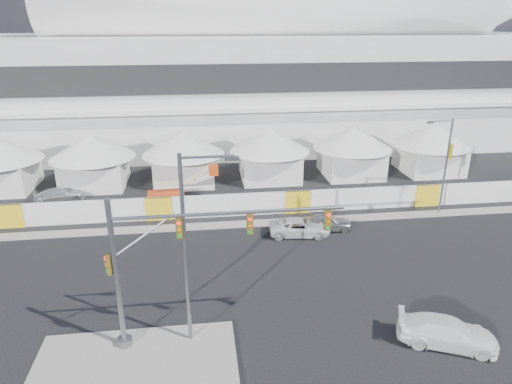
{
  "coord_description": "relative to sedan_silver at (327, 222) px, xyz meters",
  "views": [
    {
      "loc": [
        -2.41,
        -21.85,
        16.08
      ],
      "look_at": [
        1.73,
        10.0,
        3.82
      ],
      "focal_mm": 32.0,
      "sensor_mm": 36.0,
      "label": 1
    }
  ],
  "objects": [
    {
      "name": "far_curb",
      "position": [
        12.39,
        1.88,
        -0.61
      ],
      "size": [
        80.0,
        1.2,
        0.12
      ],
      "primitive_type": "cube",
      "color": "gray",
      "rests_on": "ground"
    },
    {
      "name": "hoarding_fence",
      "position": [
        -1.61,
        3.88,
        0.33
      ],
      "size": [
        70.0,
        0.25,
        2.0
      ],
      "primitive_type": "cube",
      "color": "white",
      "rests_on": "ground"
    },
    {
      "name": "stadium",
      "position": [
        1.09,
        30.89,
        8.78
      ],
      "size": [
        80.0,
        24.8,
        21.98
      ],
      "color": "silver",
      "rests_on": "ground"
    },
    {
      "name": "ground",
      "position": [
        -7.61,
        -10.62,
        -0.67
      ],
      "size": [
        160.0,
        160.0,
        0.0
      ],
      "primitive_type": "plane",
      "color": "black",
      "rests_on": "ground"
    },
    {
      "name": "sedan_silver",
      "position": [
        0.0,
        0.0,
        0.0
      ],
      "size": [
        1.83,
        4.02,
        1.34
      ],
      "primitive_type": "imported",
      "rotation": [
        0.0,
        0.0,
        1.51
      ],
      "color": "#9F9EA2",
      "rests_on": "ground"
    },
    {
      "name": "pickup_curb",
      "position": [
        -2.38,
        -0.57,
        0.0
      ],
      "size": [
        2.78,
        5.06,
        1.34
      ],
      "primitive_type": "imported",
      "rotation": [
        0.0,
        0.0,
        1.45
      ],
      "color": "silver",
      "rests_on": "ground"
    },
    {
      "name": "median_island",
      "position": [
        -13.61,
        -13.62,
        -0.59
      ],
      "size": [
        10.0,
        5.0,
        0.15
      ],
      "primitive_type": "cube",
      "color": "gray",
      "rests_on": "ground"
    },
    {
      "name": "streetlight_curb",
      "position": [
        10.42,
        1.88,
        4.26
      ],
      "size": [
        2.51,
        0.57,
        8.48
      ],
      "color": "slate",
      "rests_on": "ground"
    },
    {
      "name": "boom_lift",
      "position": [
        -12.61,
        7.75,
        0.24
      ],
      "size": [
        6.64,
        1.68,
        3.36
      ],
      "rotation": [
        0.0,
        0.0,
        0.05
      ],
      "color": "#CF4013",
      "rests_on": "ground"
    },
    {
      "name": "streetlight_median",
      "position": [
        -10.64,
        -12.3,
        5.35
      ],
      "size": [
        2.83,
        0.28,
        10.23
      ],
      "color": "slate",
      "rests_on": "median_island"
    },
    {
      "name": "lot_car_c",
      "position": [
        -23.17,
        9.21,
        -0.04
      ],
      "size": [
        3.16,
        4.71,
        1.27
      ],
      "primitive_type": "imported",
      "rotation": [
        0.0,
        0.0,
        1.92
      ],
      "color": "silver",
      "rests_on": "ground"
    },
    {
      "name": "traffic_mast",
      "position": [
        -11.97,
        -12.36,
        4.06
      ],
      "size": [
        11.7,
        0.8,
        8.19
      ],
      "color": "gray",
      "rests_on": "median_island"
    },
    {
      "name": "pickup_near",
      "position": [
        2.43,
        -14.28,
        0.06
      ],
      "size": [
        3.83,
        5.46,
        1.47
      ],
      "primitive_type": "imported",
      "rotation": [
        0.0,
        0.0,
        1.18
      ],
      "color": "white",
      "rests_on": "ground"
    },
    {
      "name": "tent_row",
      "position": [
        -7.11,
        13.38,
        2.48
      ],
      "size": [
        53.4,
        8.4,
        5.4
      ],
      "color": "silver",
      "rests_on": "ground"
    }
  ]
}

